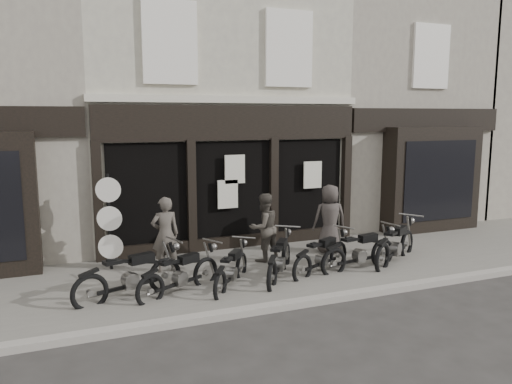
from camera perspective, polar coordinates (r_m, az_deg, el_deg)
name	(u,v)px	position (r m, az deg, el deg)	size (l,w,h in m)	color
ground_plane	(278,285)	(11.01, 2.55, -10.60)	(90.00, 90.00, 0.00)	#2D2B28
pavement	(262,271)	(11.77, 0.73, -8.98)	(30.00, 4.20, 0.12)	#66615A
kerb	(305,302)	(9.93, 5.59, -12.43)	(30.00, 0.25, 0.13)	gray
central_building	(201,101)	(16.00, -6.28, 10.28)	(7.30, 6.22, 8.34)	beige
neighbour_right	(373,104)	(18.68, 13.18, 9.76)	(5.60, 6.73, 8.34)	gray
motorcycle_0	(131,280)	(10.27, -14.14, -9.70)	(2.25, 1.05, 1.12)	black
motorcycle_1	(180,278)	(10.32, -8.64, -9.66)	(1.95, 1.23, 1.02)	black
motorcycle_2	(232,273)	(10.62, -2.80, -9.18)	(1.41, 1.69, 0.95)	black
motorcycle_3	(280,263)	(11.14, 2.72, -8.08)	(1.52, 1.92, 1.06)	black
motorcycle_4	(322,259)	(11.59, 7.53, -7.58)	(1.96, 1.21, 1.01)	black
motorcycle_5	(360,255)	(11.97, 11.78, -7.03)	(2.23, 0.72, 1.08)	black
motorcycle_6	(396,248)	(12.71, 15.66, -6.16)	(2.09, 1.50, 1.12)	black
man_left	(165,234)	(11.49, -10.34, -4.79)	(0.63, 0.41, 1.73)	#4A443D
man_centre	(264,227)	(12.14, 0.90, -4.05)	(0.81, 0.63, 1.67)	#433E36
man_right	(330,219)	(13.04, 8.41, -3.02)	(0.87, 0.56, 1.77)	#3B3531
advert_sign_post	(110,226)	(11.90, -16.38, -3.77)	(0.56, 0.37, 2.34)	black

